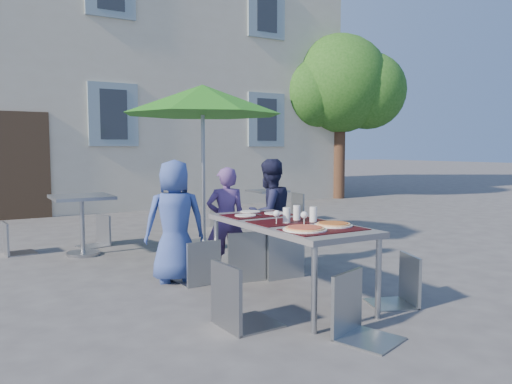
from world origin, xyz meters
TOP-DOWN VIEW (x-y plane):
  - ground at (0.00, 0.00)m, footprint 90.00×90.00m
  - building at (-0.00, 11.50)m, footprint 13.60×8.20m
  - tree at (6.55, 7.54)m, footprint 3.60×3.00m
  - dining_table at (-0.30, 0.15)m, footprint 0.80×1.85m
  - pizza_near_left at (-0.48, -0.36)m, footprint 0.38×0.38m
  - pizza_near_right at (-0.12, -0.30)m, footprint 0.34×0.34m
  - glassware at (-0.26, 0.05)m, footprint 0.43×0.37m
  - place_settings at (-0.28, 0.77)m, footprint 0.61×0.47m
  - child_0 at (-1.00, 1.29)m, footprint 0.73×0.57m
  - child_1 at (-0.36, 1.33)m, footprint 0.52×0.43m
  - child_2 at (0.18, 1.25)m, footprint 0.69×0.45m
  - chair_0 at (-0.81, 1.07)m, footprint 0.43×0.43m
  - chair_1 at (-0.31, 0.97)m, footprint 0.54×0.55m
  - chair_2 at (0.10, 0.86)m, footprint 0.49×0.49m
  - chair_3 at (-1.09, -0.29)m, footprint 0.47×0.47m
  - chair_4 at (0.50, -0.53)m, footprint 0.51×0.51m
  - chair_5 at (-0.40, -0.95)m, footprint 0.53×0.53m
  - patio_umbrella at (0.04, 2.83)m, footprint 2.29×2.29m
  - cafe_table_0 at (-1.59, 3.20)m, footprint 0.76×0.76m
  - bg_chair_l_0 at (-2.40, 3.74)m, footprint 0.41×0.41m
  - bg_chair_r_0 at (-1.25, 3.78)m, footprint 0.48×0.48m
  - cafe_table_1 at (1.98, 4.17)m, footprint 0.62×0.62m
  - bg_chair_l_1 at (1.09, 4.29)m, footprint 0.50×0.50m
  - bg_chair_r_1 at (2.72, 4.40)m, footprint 0.51×0.51m

SIDE VIEW (x-z plane):
  - ground at x=0.00m, z-range 0.00..0.00m
  - cafe_table_1 at x=1.98m, z-range 0.09..0.76m
  - bg_chair_l_0 at x=-2.40m, z-range 0.07..0.92m
  - bg_chair_r_0 at x=-1.25m, z-range 0.07..0.94m
  - chair_4 at x=0.50m, z-range 0.07..0.96m
  - chair_0 at x=-0.81m, z-range 0.07..0.98m
  - chair_5 at x=-0.40m, z-range 0.08..1.03m
  - cafe_table_0 at x=-1.59m, z-range 0.18..0.99m
  - chair_3 at x=-1.09m, z-range 0.09..1.10m
  - chair_1 at x=-0.31m, z-range 0.09..1.13m
  - chair_2 at x=0.10m, z-range 0.09..1.14m
  - child_1 at x=-0.36m, z-range 0.00..1.24m
  - bg_chair_r_1 at x=2.72m, z-range 0.10..1.15m
  - bg_chair_l_1 at x=1.09m, z-range 0.10..1.15m
  - child_2 at x=0.18m, z-range 0.00..1.32m
  - child_0 at x=-1.00m, z-range 0.00..1.33m
  - dining_table at x=-0.30m, z-range 0.32..1.07m
  - place_settings at x=-0.28m, z-range 0.76..0.77m
  - pizza_near_right at x=-0.12m, z-range 0.75..0.78m
  - pizza_near_left at x=-0.48m, z-range 0.75..0.78m
  - glassware at x=-0.26m, z-range 0.75..0.90m
  - patio_umbrella at x=0.04m, z-range 0.94..3.29m
  - tree at x=6.55m, z-range 0.90..5.60m
  - building at x=0.00m, z-range -0.70..10.40m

